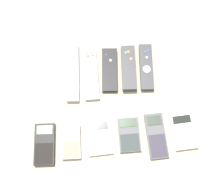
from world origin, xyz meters
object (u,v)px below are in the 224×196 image
(remote_0, at_px, (73,72))
(calculator_1, at_px, (71,142))
(remote_2, at_px, (110,70))
(calculator_3, at_px, (129,135))
(calculator_4, at_px, (156,136))
(remote_4, at_px, (146,67))
(calculator_2, at_px, (100,138))
(calculator_0, at_px, (45,144))
(calculator_5, at_px, (184,132))
(remote_1, at_px, (90,72))
(remote_3, at_px, (129,68))

(remote_0, distance_m, calculator_1, 0.25)
(remote_2, xyz_separation_m, calculator_3, (0.05, -0.24, -0.00))
(calculator_1, relative_size, calculator_4, 0.74)
(remote_4, height_order, calculator_2, remote_4)
(calculator_0, bearing_deg, calculator_5, 3.27)
(calculator_5, bearing_deg, remote_4, 109.51)
(remote_0, distance_m, remote_1, 0.06)
(calculator_3, distance_m, calculator_5, 0.19)
(remote_4, relative_size, calculator_5, 1.42)
(remote_1, height_order, calculator_3, remote_1)
(calculator_0, relative_size, calculator_1, 1.23)
(remote_1, distance_m, calculator_5, 0.39)
(calculator_3, bearing_deg, remote_0, 127.12)
(remote_4, height_order, calculator_5, remote_4)
(remote_0, xyz_separation_m, calculator_4, (0.27, -0.25, -0.00))
(calculator_2, relative_size, calculator_4, 0.76)
(calculator_3, bearing_deg, remote_2, 101.49)
(remote_1, height_order, remote_2, remote_2)
(calculator_2, xyz_separation_m, calculator_5, (0.29, -0.00, 0.00))
(remote_4, xyz_separation_m, calculator_3, (-0.09, -0.24, -0.00))
(remote_1, distance_m, remote_4, 0.20)
(remote_3, bearing_deg, calculator_3, -92.24)
(remote_3, bearing_deg, calculator_2, -113.92)
(calculator_1, xyz_separation_m, calculator_2, (0.10, 0.01, -0.00))
(remote_1, bearing_deg, calculator_0, -124.60)
(remote_3, bearing_deg, calculator_4, -71.59)
(remote_0, height_order, calculator_1, remote_0)
(remote_4, bearing_deg, calculator_3, -106.07)
(calculator_4, bearing_deg, calculator_0, 177.74)
(remote_0, xyz_separation_m, remote_1, (0.06, -0.00, -0.00))
(remote_0, relative_size, remote_1, 1.03)
(remote_0, relative_size, calculator_0, 1.54)
(remote_4, relative_size, calculator_2, 1.48)
(remote_2, xyz_separation_m, calculator_1, (-0.15, -0.25, 0.00))
(calculator_0, height_order, calculator_2, calculator_0)
(calculator_3, xyz_separation_m, calculator_4, (0.09, -0.01, 0.00))
(calculator_4, distance_m, calculator_5, 0.09)
(remote_3, xyz_separation_m, calculator_5, (0.17, -0.24, -0.01))
(remote_4, bearing_deg, remote_3, -176.51)
(calculator_1, bearing_deg, calculator_0, -178.07)
(calculator_2, bearing_deg, calculator_4, -4.84)
(remote_3, distance_m, calculator_2, 0.27)
(remote_2, height_order, remote_3, remote_3)
(calculator_2, distance_m, calculator_5, 0.29)
(remote_4, xyz_separation_m, calculator_4, (0.01, -0.25, -0.00))
(remote_0, relative_size, calculator_5, 1.77)
(remote_0, relative_size, calculator_2, 1.84)
(remote_0, relative_size, remote_2, 1.31)
(remote_4, distance_m, calculator_3, 0.26)
(remote_1, distance_m, calculator_0, 0.30)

